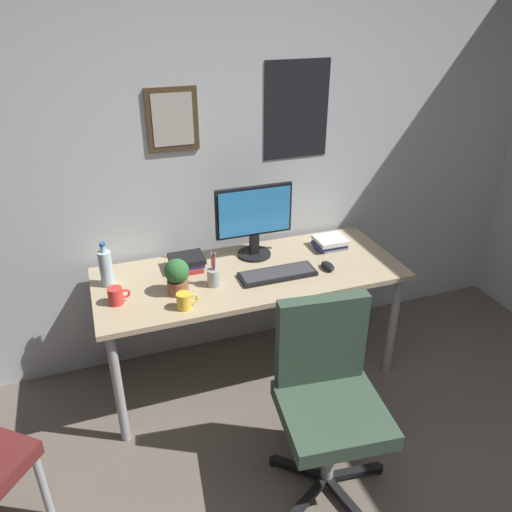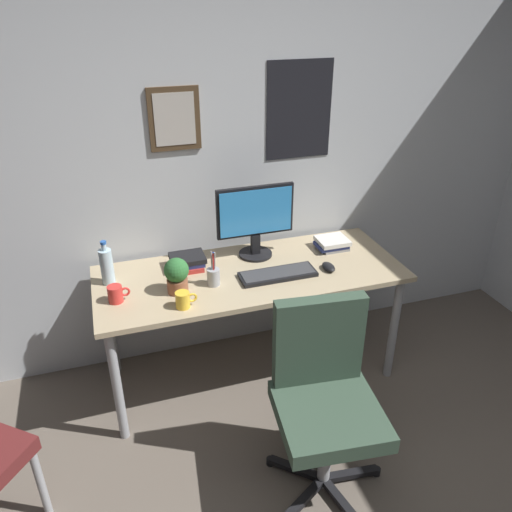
% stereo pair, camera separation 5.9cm
% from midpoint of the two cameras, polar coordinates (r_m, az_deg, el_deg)
% --- Properties ---
extents(wall_back, '(4.40, 0.10, 2.60)m').
position_cam_midpoint_polar(wall_back, '(3.00, -4.67, 11.41)').
color(wall_back, silver).
rests_on(wall_back, ground_plane).
extents(desk, '(1.74, 0.69, 0.73)m').
position_cam_midpoint_polar(desk, '(2.90, -1.24, -3.07)').
color(desk, tan).
rests_on(desk, ground_plane).
extents(office_chair, '(0.57, 0.57, 0.95)m').
position_cam_midpoint_polar(office_chair, '(2.40, 7.37, -14.79)').
color(office_chair, '#334738').
rests_on(office_chair, ground_plane).
extents(monitor, '(0.46, 0.20, 0.43)m').
position_cam_midpoint_polar(monitor, '(2.94, -0.81, 4.27)').
color(monitor, black).
rests_on(monitor, desk).
extents(keyboard, '(0.43, 0.15, 0.03)m').
position_cam_midpoint_polar(keyboard, '(2.81, 1.85, -2.03)').
color(keyboard, black).
rests_on(keyboard, desk).
extents(computer_mouse, '(0.06, 0.11, 0.04)m').
position_cam_midpoint_polar(computer_mouse, '(2.91, 7.53, -1.13)').
color(computer_mouse, black).
rests_on(computer_mouse, desk).
extents(water_bottle, '(0.07, 0.07, 0.25)m').
position_cam_midpoint_polar(water_bottle, '(2.81, -17.17, -1.27)').
color(water_bottle, silver).
rests_on(water_bottle, desk).
extents(coffee_mug_near, '(0.11, 0.07, 0.09)m').
position_cam_midpoint_polar(coffee_mug_near, '(2.55, -8.75, -5.02)').
color(coffee_mug_near, yellow).
rests_on(coffee_mug_near, desk).
extents(coffee_mug_far, '(0.11, 0.08, 0.09)m').
position_cam_midpoint_polar(coffee_mug_far, '(2.66, -16.15, -4.34)').
color(coffee_mug_far, red).
rests_on(coffee_mug_far, desk).
extents(potted_plant, '(0.13, 0.13, 0.19)m').
position_cam_midpoint_polar(potted_plant, '(2.65, -9.56, -2.17)').
color(potted_plant, brown).
rests_on(potted_plant, desk).
extents(pen_cup, '(0.07, 0.07, 0.20)m').
position_cam_midpoint_polar(pen_cup, '(2.72, -5.44, -2.31)').
color(pen_cup, '#9EA0A5').
rests_on(pen_cup, desk).
extents(book_stack_left, '(0.20, 0.17, 0.06)m').
position_cam_midpoint_polar(book_stack_left, '(3.14, 7.86, 1.51)').
color(book_stack_left, gray).
rests_on(book_stack_left, desk).
extents(book_stack_right, '(0.20, 0.17, 0.08)m').
position_cam_midpoint_polar(book_stack_right, '(2.90, -8.39, -0.74)').
color(book_stack_right, '#B22D28').
rests_on(book_stack_right, desk).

